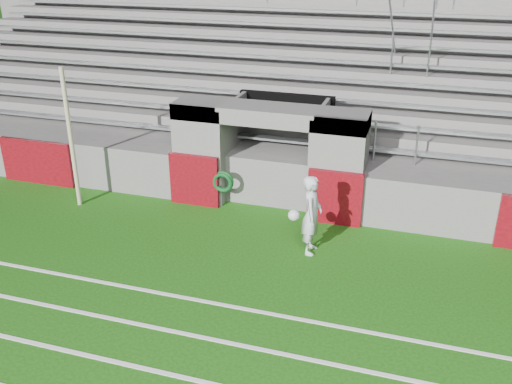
% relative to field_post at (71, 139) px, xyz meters
% --- Properties ---
extents(ground, '(90.00, 90.00, 0.00)m').
position_rel_field_post_xyz_m(ground, '(4.65, -2.05, -1.78)').
color(ground, '#164C0C').
rests_on(ground, ground).
extents(field_post, '(0.11, 0.11, 3.56)m').
position_rel_field_post_xyz_m(field_post, '(0.00, 0.00, 0.00)').
color(field_post, tan).
rests_on(field_post, ground).
extents(stadium_structure, '(26.00, 8.48, 5.42)m').
position_rel_field_post_xyz_m(stadium_structure, '(4.65, 5.92, -0.29)').
color(stadium_structure, '#5B5856').
rests_on(stadium_structure, ground).
extents(goalkeeper_with_ball, '(0.71, 0.68, 1.78)m').
position_rel_field_post_xyz_m(goalkeeper_with_ball, '(6.20, -0.59, -0.89)').
color(goalkeeper_with_ball, silver).
rests_on(goalkeeper_with_ball, ground).
extents(hose_coil, '(0.56, 0.15, 0.56)m').
position_rel_field_post_xyz_m(hose_coil, '(3.63, 0.88, -1.05)').
color(hose_coil, '#0D4513').
rests_on(hose_coil, ground).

